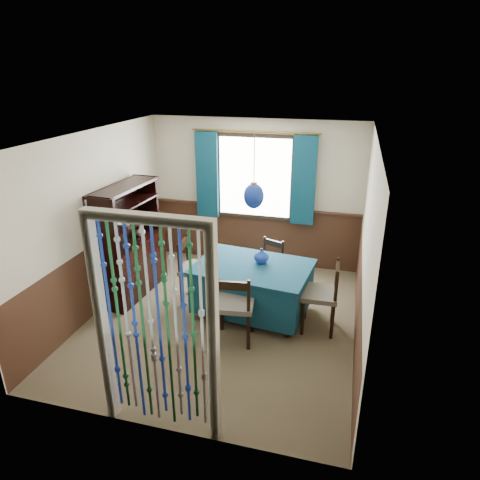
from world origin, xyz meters
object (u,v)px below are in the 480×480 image
(sideboard, at_px, (131,257))
(chair_near, at_px, (234,306))
(chair_left, at_px, (195,269))
(pendant_lamp, at_px, (254,196))
(bowl_shelf, at_px, (125,224))
(chair_far, at_px, (268,264))
(vase_sideboard, at_px, (140,230))
(dining_table, at_px, (253,286))
(vase_table, at_px, (261,256))
(chair_right, at_px, (322,295))

(sideboard, bearing_deg, chair_near, -20.25)
(chair_left, xyz_separation_m, sideboard, (-1.03, 0.00, 0.07))
(chair_near, xyz_separation_m, pendant_lamp, (0.07, 0.70, 1.22))
(bowl_shelf, bearing_deg, chair_left, 10.39)
(chair_near, distance_m, chair_far, 1.44)
(bowl_shelf, height_order, vase_sideboard, bowl_shelf)
(dining_table, xyz_separation_m, pendant_lamp, (-0.00, -0.00, 1.30))
(chair_near, bearing_deg, vase_sideboard, 141.57)
(vase_table, bearing_deg, pendant_lamp, -125.27)
(chair_far, distance_m, vase_sideboard, 2.03)
(chair_near, distance_m, vase_sideboard, 2.14)
(chair_far, height_order, vase_sideboard, vase_sideboard)
(chair_right, bearing_deg, chair_near, 116.68)
(chair_right, bearing_deg, dining_table, 79.89)
(chair_far, xyz_separation_m, chair_left, (-0.97, -0.59, 0.08))
(chair_left, bearing_deg, sideboard, -94.70)
(bowl_shelf, bearing_deg, dining_table, 1.20)
(chair_right, bearing_deg, pendant_lamp, 79.89)
(vase_table, relative_size, bowl_shelf, 0.91)
(dining_table, height_order, chair_right, chair_right)
(chair_right, relative_size, vase_sideboard, 5.52)
(chair_right, bearing_deg, bowl_shelf, 86.14)
(pendant_lamp, bearing_deg, bowl_shelf, -178.80)
(dining_table, distance_m, sideboard, 1.94)
(chair_far, bearing_deg, bowl_shelf, 43.99)
(chair_far, height_order, chair_left, chair_left)
(chair_near, height_order, sideboard, sideboard)
(chair_far, xyz_separation_m, pendant_lamp, (-0.07, -0.73, 1.29))
(sideboard, distance_m, vase_sideboard, 0.43)
(pendant_lamp, relative_size, vase_sideboard, 5.34)
(chair_near, height_order, bowl_shelf, bowl_shelf)
(chair_near, relative_size, bowl_shelf, 4.55)
(pendant_lamp, bearing_deg, chair_right, -8.29)
(chair_right, bearing_deg, chair_far, 43.80)
(chair_near, bearing_deg, pendant_lamp, 76.88)
(chair_near, bearing_deg, vase_table, 71.73)
(chair_near, relative_size, chair_left, 0.99)
(vase_table, xyz_separation_m, vase_sideboard, (-1.95, 0.26, 0.09))
(chair_left, height_order, vase_table, chair_left)
(chair_near, xyz_separation_m, vase_table, (0.16, 0.83, 0.33))
(vase_sideboard, bearing_deg, chair_right, -10.53)
(chair_far, distance_m, chair_left, 1.14)
(bowl_shelf, bearing_deg, chair_right, -2.04)
(chair_left, distance_m, bowl_shelf, 1.19)
(chair_far, distance_m, vase_table, 0.73)
(sideboard, relative_size, bowl_shelf, 8.00)
(chair_far, xyz_separation_m, vase_sideboard, (-1.94, -0.34, 0.50))
(dining_table, xyz_separation_m, bowl_shelf, (-1.87, -0.04, 0.75))
(chair_left, height_order, bowl_shelf, bowl_shelf)
(vase_table, relative_size, vase_sideboard, 1.11)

